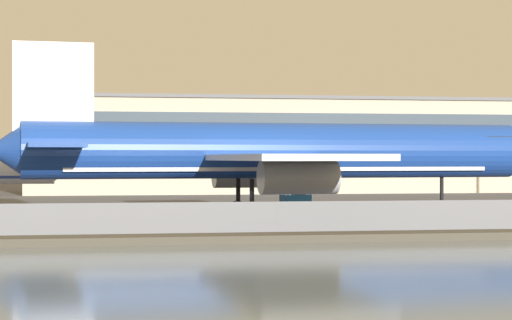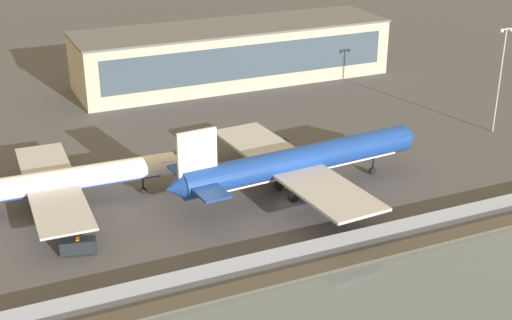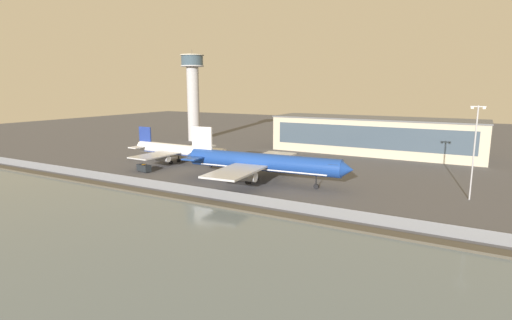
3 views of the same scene
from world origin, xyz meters
name	(u,v)px [view 3 (image 3 of 3)]	position (x,y,z in m)	size (l,w,h in m)	color
ground_plane	(244,184)	(0.00, 0.00, 0.00)	(500.00, 500.00, 0.00)	#4C4C51
shoreline_seawall	(198,201)	(0.00, -20.50, 0.25)	(320.00, 3.00, 0.50)	#474238
perimeter_fence	(209,193)	(0.00, -16.00, 1.17)	(280.00, 0.10, 2.34)	slate
cargo_jet_blue	(260,163)	(3.36, 3.31, 5.74)	(50.22, 43.04, 15.03)	#193D93
passenger_jet_white	(179,150)	(-35.05, 14.35, 4.64)	(42.51, 36.42, 12.17)	white
baggage_tug	(310,169)	(9.99, 23.71, 0.81)	(3.56, 2.67, 1.80)	#19519E
ops_van	(144,168)	(-35.42, -1.86, 1.28)	(5.54, 3.21, 2.48)	#1E2328
control_tower	(193,90)	(-68.50, 65.72, 25.16)	(11.66, 11.66, 44.10)	#ADADB2
terminal_building	(374,136)	(19.02, 69.96, 7.23)	(80.85, 21.70, 14.43)	#BCB299
apron_light_mast_apron_west	(474,148)	(54.90, 12.86, 12.40)	(3.20, 0.40, 22.22)	#A8A8AD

